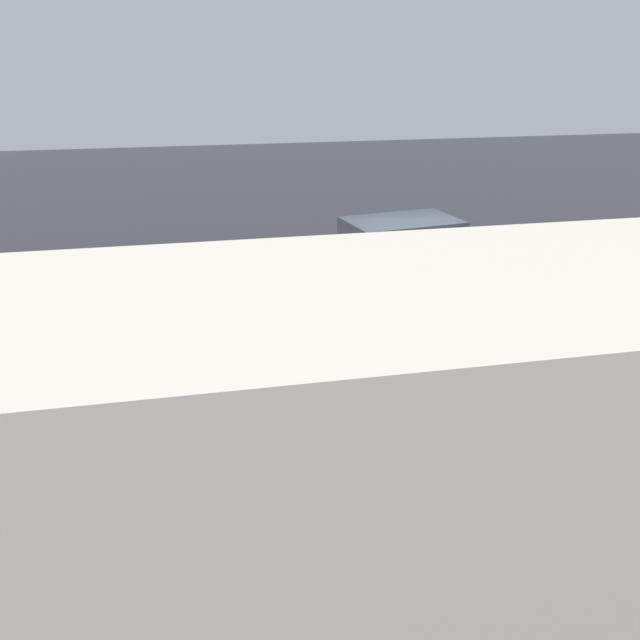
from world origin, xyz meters
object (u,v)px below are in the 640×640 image
Objects in this scene: moving_hatchback at (391,268)px; sign_post at (183,368)px; pedestrian at (186,388)px; fire_hydrant at (264,397)px.

sign_post reaches higher than moving_hatchback.
pedestrian is 1.53m from sign_post.
sign_post is at bearing 45.75° from fire_hydrant.
moving_hatchback is 1.71× the size of sign_post.
moving_hatchback is at bearing -130.42° from sign_post.
fire_hydrant is 2.09m from sign_post.
pedestrian is at bearing -0.38° from fire_hydrant.
moving_hatchback is at bearing -129.19° from fire_hydrant.
pedestrian is 0.51× the size of sign_post.
pedestrian is at bearing -91.84° from sign_post.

